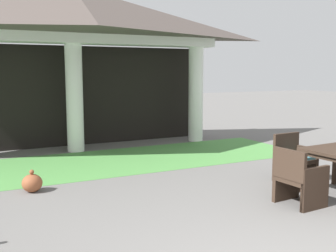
{
  "coord_description": "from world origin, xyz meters",
  "views": [
    {
      "loc": [
        -2.56,
        -2.15,
        2.02
      ],
      "look_at": [
        0.14,
        3.18,
        1.22
      ],
      "focal_mm": 44.13,
      "sensor_mm": 36.0,
      "label": 1
    }
  ],
  "objects": [
    {
      "name": "background_pavilion",
      "position": [
        0.0,
        8.15,
        3.17
      ],
      "size": [
        8.21,
        3.01,
        4.06
      ],
      "color": "white",
      "rests_on": "ground"
    },
    {
      "name": "lawn_strip",
      "position": [
        0.0,
        6.51,
        0.0
      ],
      "size": [
        10.01,
        2.74,
        0.01
      ],
      "primitive_type": "cube",
      "color": "#519347",
      "rests_on": "ground"
    },
    {
      "name": "patio_chair_mid_left_north",
      "position": [
        2.85,
        3.42,
        0.4
      ],
      "size": [
        0.67,
        0.57,
        0.87
      ],
      "rotation": [
        0.0,
        0.0,
        -3.07
      ],
      "color": "#38281E",
      "rests_on": "ground"
    },
    {
      "name": "patio_chair_mid_left_west",
      "position": [
        1.92,
        2.35,
        0.4
      ],
      "size": [
        0.59,
        0.65,
        0.87
      ],
      "rotation": [
        0.0,
        0.0,
        -1.5
      ],
      "color": "#38281E",
      "rests_on": "ground"
    },
    {
      "name": "terracotta_urn",
      "position": [
        -1.56,
        4.87,
        0.15
      ],
      "size": [
        0.34,
        0.34,
        0.38
      ],
      "color": "brown",
      "rests_on": "ground"
    }
  ]
}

